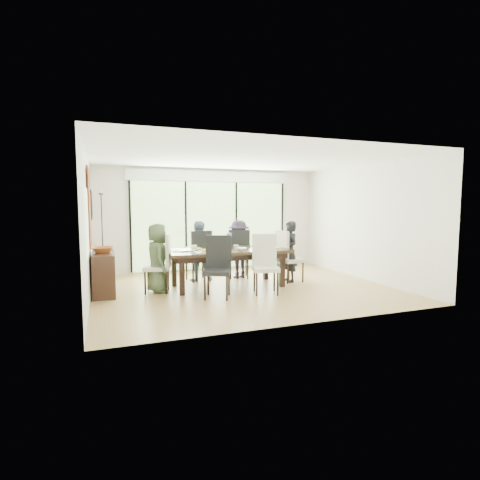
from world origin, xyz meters
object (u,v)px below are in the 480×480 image
object	(u,v)px
person_far_right	(239,249)
sideboard	(104,272)
chair_far_left	(198,255)
cup_c	(260,245)
vase	(229,246)
bowl	(103,250)
chair_near_right	(266,264)
person_left_end	(158,258)
chair_left_end	(157,263)
chair_far_right	(238,253)
person_right_end	(290,252)
cup_b	(236,247)
chair_near_left	(217,267)
cup_a	(194,247)
table_top	(228,251)
chair_right_end	(290,256)
person_far_left	(198,251)
laptop	(190,251)

from	to	relation	value
person_far_right	sideboard	xyz separation A→B (m)	(-3.05, -0.47, -0.28)
chair_far_left	person_far_right	xyz separation A→B (m)	(1.00, -0.02, 0.10)
chair_far_left	cup_c	xyz separation A→B (m)	(1.25, -0.75, 0.27)
vase	bowl	size ratio (longest dim) A/B	0.30
chair_near_right	bowl	world-z (taller)	chair_near_right
vase	person_left_end	bearing A→B (deg)	-178.13
chair_near_right	cup_c	xyz separation A→B (m)	(0.30, 0.97, 0.27)
chair_left_end	chair_far_right	xyz separation A→B (m)	(2.05, 0.85, 0.00)
person_right_end	cup_b	distance (m)	1.34
chair_far_left	chair_near_left	world-z (taller)	same
chair_far_right	cup_a	bearing A→B (deg)	44.75
table_top	chair_right_end	size ratio (longest dim) A/B	2.18
cup_c	sideboard	distance (m)	3.34
person_far_right	cup_c	size ratio (longest dim) A/B	10.40
chair_far_left	chair_near_right	distance (m)	1.96
chair_far_left	cup_b	bearing A→B (deg)	113.62
table_top	person_left_end	distance (m)	1.48
person_left_end	person_far_left	bearing A→B (deg)	-51.65
chair_left_end	person_far_right	world-z (taller)	person_far_right
person_far_right	chair_far_left	bearing A→B (deg)	-10.26
person_far_left	vase	size ratio (longest dim) A/B	10.75
chair_left_end	chair_far_right	bearing A→B (deg)	127.25
vase	chair_near_right	bearing A→B (deg)	-63.94
chair_near_left	cup_c	size ratio (longest dim) A/B	8.87
chair_far_left	chair_near_left	bearing A→B (deg)	79.68
cup_a	person_far_right	bearing A→B (deg)	28.55
chair_far_left	laptop	distance (m)	1.06
chair_right_end	cup_b	world-z (taller)	chair_right_end
person_right_end	chair_near_left	bearing A→B (deg)	-64.30
chair_left_end	bowl	bearing A→B (deg)	-89.82
chair_left_end	person_right_end	xyz separation A→B (m)	(2.98, 0.00, 0.10)
chair_far_left	bowl	size ratio (longest dim) A/B	2.72
person_right_end	person_far_right	xyz separation A→B (m)	(-0.93, 0.83, 0.00)
chair_near_left	person_left_end	bearing A→B (deg)	162.44
vase	cup_b	distance (m)	0.18
person_far_right	cup_a	bearing A→B (deg)	19.43
sideboard	table_top	bearing A→B (deg)	-8.19
chair_near_left	person_left_end	distance (m)	1.31
cup_a	cup_c	world-z (taller)	same
chair_far_left	chair_near_left	size ratio (longest dim) A/B	1.00
chair_left_end	cup_c	xyz separation A→B (m)	(2.30, 0.10, 0.27)
person_right_end	cup_c	bearing A→B (deg)	-96.38
chair_left_end	person_left_end	size ratio (longest dim) A/B	0.85
chair_near_left	laptop	world-z (taller)	chair_near_left
person_left_end	chair_near_right	bearing A→B (deg)	-114.24
chair_far_left	cup_a	xyz separation A→B (m)	(-0.25, -0.70, 0.27)
chair_far_left	person_far_right	bearing A→B (deg)	170.20
bowl	vase	bearing A→B (deg)	-4.71
person_far_left	cup_c	xyz separation A→B (m)	(1.25, -0.73, 0.16)
sideboard	vase	bearing A→B (deg)	-6.93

